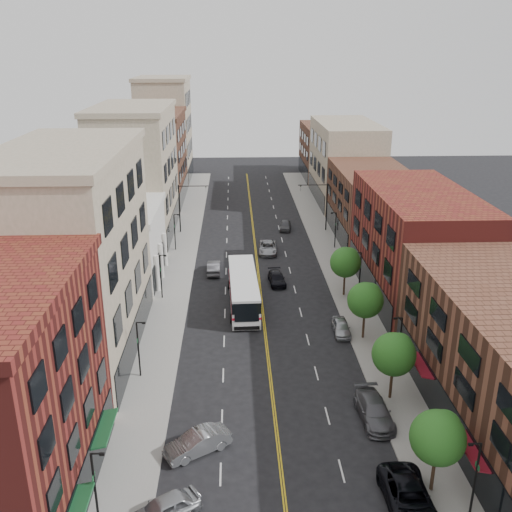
{
  "coord_description": "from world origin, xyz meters",
  "views": [
    {
      "loc": [
        -2.86,
        -34.17,
        26.35
      ],
      "look_at": [
        -0.57,
        23.79,
        5.0
      ],
      "focal_mm": 40.0,
      "sensor_mm": 36.0,
      "label": 1
    }
  ],
  "objects": [
    {
      "name": "car_lane_b",
      "position": [
        1.63,
        38.7,
        0.73
      ],
      "size": [
        2.72,
        5.37,
        1.46
      ],
      "primitive_type": "imported",
      "rotation": [
        0.0,
        0.0,
        -0.06
      ],
      "color": "#989A9F",
      "rests_on": "ground"
    },
    {
      "name": "lamp_l_1",
      "position": [
        -10.95,
        8.0,
        2.97
      ],
      "size": [
        0.81,
        0.55,
        5.05
      ],
      "color": "black",
      "rests_on": "sidewalk_left"
    },
    {
      "name": "bldg_l_far_c",
      "position": [
        -17.0,
        86.0,
        10.0
      ],
      "size": [
        10.0,
        16.0,
        20.0
      ],
      "primitive_type": "cube",
      "color": "gray",
      "rests_on": "ground"
    },
    {
      "name": "car_parked_far",
      "position": [
        7.4,
        15.12,
        0.67
      ],
      "size": [
        1.68,
        3.99,
        1.35
      ],
      "primitive_type": "imported",
      "rotation": [
        0.0,
        0.0,
        -0.02
      ],
      "color": "#A9ABB1",
      "rests_on": "ground"
    },
    {
      "name": "tree_r_2",
      "position": [
        9.39,
        14.07,
        4.13
      ],
      "size": [
        3.4,
        3.4,
        5.59
      ],
      "color": "black",
      "rests_on": "sidewalk_right"
    },
    {
      "name": "lamp_r_3",
      "position": [
        10.95,
        40.0,
        2.97
      ],
      "size": [
        0.81,
        0.55,
        5.05
      ],
      "color": "black",
      "rests_on": "sidewalk_right"
    },
    {
      "name": "car_lane_a",
      "position": [
        2.04,
        27.83,
        0.64
      ],
      "size": [
        2.15,
        4.53,
        1.28
      ],
      "primitive_type": "imported",
      "rotation": [
        0.0,
        0.0,
        0.08
      ],
      "color": "black",
      "rests_on": "ground"
    },
    {
      "name": "car_angle_b",
      "position": [
        -5.6,
        -1.74,
        0.77
      ],
      "size": [
        4.87,
        3.83,
        1.55
      ],
      "primitive_type": "imported",
      "rotation": [
        0.0,
        0.0,
        -1.03
      ],
      "color": "gray",
      "rests_on": "ground"
    },
    {
      "name": "lamp_r_0",
      "position": [
        10.95,
        -8.0,
        2.97
      ],
      "size": [
        0.81,
        0.55,
        5.05
      ],
      "color": "black",
      "rests_on": "sidewalk_right"
    },
    {
      "name": "bldg_r_far_c",
      "position": [
        17.0,
        86.0,
        5.5
      ],
      "size": [
        10.0,
        18.0,
        11.0
      ],
      "primitive_type": "cube",
      "color": "brown",
      "rests_on": "ground"
    },
    {
      "name": "lamp_l_3",
      "position": [
        -10.95,
        40.0,
        2.97
      ],
      "size": [
        0.81,
        0.55,
        5.05
      ],
      "color": "black",
      "rests_on": "sidewalk_left"
    },
    {
      "name": "city_bus",
      "position": [
        -2.0,
        22.16,
        1.96
      ],
      "size": [
        3.47,
        13.17,
        3.36
      ],
      "rotation": [
        0.0,
        0.0,
        0.03
      ],
      "color": "silver",
      "rests_on": "ground"
    },
    {
      "name": "lamp_l_2",
      "position": [
        -10.95,
        24.0,
        2.97
      ],
      "size": [
        0.81,
        0.55,
        5.05
      ],
      "color": "black",
      "rests_on": "sidewalk_left"
    },
    {
      "name": "bldg_r_far_b",
      "position": [
        17.0,
        66.0,
        7.0
      ],
      "size": [
        10.0,
        22.0,
        14.0
      ],
      "primitive_type": "cube",
      "color": "gray",
      "rests_on": "ground"
    },
    {
      "name": "tree_r_0",
      "position": [
        9.39,
        -5.93,
        4.13
      ],
      "size": [
        3.4,
        3.4,
        5.59
      ],
      "color": "black",
      "rests_on": "sidewalk_right"
    },
    {
      "name": "signal_mast_left",
      "position": [
        -10.27,
        48.0,
        4.65
      ],
      "size": [
        4.49,
        0.18,
        7.2
      ],
      "color": "black",
      "rests_on": "sidewalk_left"
    },
    {
      "name": "car_lane_c",
      "position": [
        4.92,
        48.87,
        0.69
      ],
      "size": [
        2.18,
        4.25,
        1.39
      ],
      "primitive_type": "imported",
      "rotation": [
        0.0,
        0.0,
        -0.14
      ],
      "color": "#444448",
      "rests_on": "ground"
    },
    {
      "name": "bldg_l_white",
      "position": [
        -17.0,
        31.0,
        4.0
      ],
      "size": [
        10.0,
        14.0,
        8.0
      ],
      "primitive_type": "cube",
      "color": "silver",
      "rests_on": "ground"
    },
    {
      "name": "car_lane_behind",
      "position": [
        -5.5,
        31.52,
        0.74
      ],
      "size": [
        1.57,
        4.47,
        1.47
      ],
      "primitive_type": "imported",
      "rotation": [
        0.0,
        0.0,
        3.15
      ],
      "color": "#434247",
      "rests_on": "ground"
    },
    {
      "name": "bldg_r_far_a",
      "position": [
        17.0,
        45.0,
        5.0
      ],
      "size": [
        10.0,
        20.0,
        10.0
      ],
      "primitive_type": "cube",
      "color": "brown",
      "rests_on": "ground"
    },
    {
      "name": "lamp_r_2",
      "position": [
        10.95,
        24.0,
        2.97
      ],
      "size": [
        0.81,
        0.55,
        5.05
      ],
      "color": "black",
      "rests_on": "sidewalk_right"
    },
    {
      "name": "signal_mast_right",
      "position": [
        10.27,
        48.0,
        4.65
      ],
      "size": [
        4.49,
        0.18,
        7.2
      ],
      "color": "black",
      "rests_on": "sidewalk_right"
    },
    {
      "name": "car_angle_a",
      "position": [
        -7.26,
        -7.71,
        0.77
      ],
      "size": [
        4.8,
        3.92,
        1.54
      ],
      "primitive_type": "imported",
      "rotation": [
        0.0,
        0.0,
        -1.02
      ],
      "color": "#9DA0A5",
      "rests_on": "ground"
    },
    {
      "name": "tree_r_3",
      "position": [
        9.39,
        24.07,
        4.13
      ],
      "size": [
        3.4,
        3.4,
        5.59
      ],
      "color": "black",
      "rests_on": "sidewalk_right"
    },
    {
      "name": "lamp_l_0",
      "position": [
        -10.95,
        -8.0,
        2.97
      ],
      "size": [
        0.81,
        0.55,
        5.05
      ],
      "color": "black",
      "rests_on": "sidewalk_left"
    },
    {
      "name": "bldg_r_mid",
      "position": [
        17.0,
        24.0,
        6.0
      ],
      "size": [
        10.0,
        22.0,
        12.0
      ],
      "primitive_type": "cube",
      "color": "maroon",
      "rests_on": "ground"
    },
    {
      "name": "bldg_l_far_a",
      "position": [
        -17.0,
        48.0,
        9.0
      ],
      "size": [
        10.0,
        20.0,
        18.0
      ],
      "primitive_type": "cube",
      "color": "gray",
      "rests_on": "ground"
    },
    {
      "name": "lamp_r_1",
      "position": [
        10.95,
        8.0,
        2.97
      ],
      "size": [
        0.81,
        0.55,
        5.05
      ],
      "color": "black",
      "rests_on": "sidewalk_right"
    },
    {
      "name": "bldg_l_tanoffice",
      "position": [
        -17.0,
        13.0,
        9.0
      ],
      "size": [
        10.0,
        22.0,
        18.0
      ],
      "primitive_type": "cube",
      "color": "gray",
      "rests_on": "ground"
    },
    {
      "name": "ground",
      "position": [
        0.0,
        0.0,
        0.0
      ],
      "size": [
        220.0,
        220.0,
        0.0
      ],
      "primitive_type": "plane",
      "color": "black",
      "rests_on": "ground"
    },
    {
      "name": "sidewalk_right",
      "position": [
        10.0,
        35.0,
        0.07
      ],
      "size": [
        4.0,
        110.0,
        0.15
      ],
      "primitive_type": "cube",
      "color": "gray",
      "rests_on": "ground"
    },
    {
      "name": "sidewalk_left",
      "position": [
        -10.0,
        35.0,
        0.07
      ],
      "size": [
        4.0,
        110.0,
        0.15
      ],
      "primitive_type": "cube",
      "color": "gray",
      "rests_on": "ground"
    },
    {
      "name": "bldg_l_far_b",
      "position": [
        -17.0,
        68.0,
        7.5
      ],
      "size": [
        10.0,
        20.0,
        15.0
      ],
      "primitive_type": "cube",
      "color": "brown",
      "rests_on": "ground"
    },
    {
      "name": "car_parked_near",
      "position": [
        7.4,
        -7.45,
        0.82
      ],
      "size": [
        2.75,
        5.92,
        1.64
      ],
      "primitive_type": "imported",
      "rotation": [
        0.0,
        0.0,
        0.0
      ],
      "color": "black",
      "rests_on": "ground"
    },
    {
      "name": "tree_r_1",
      "position": [
        9.39,
        4.07,
        4.13
      ],
      "size": [
        3.4,
        3.4,
        5.59
      ],
      "color": "black",
      "rests_on": "sidewalk_right"
    },
    {
      "name": "car_parked_mid",
      "position": [
        7.4,
        1.42,
        0.78
      ],
      "size": [
        2.44,
        5.49,
        1.56
      ],
      "primitive_type": "imported",
      "rotation": [
        0.0,
        0.0,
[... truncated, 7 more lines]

